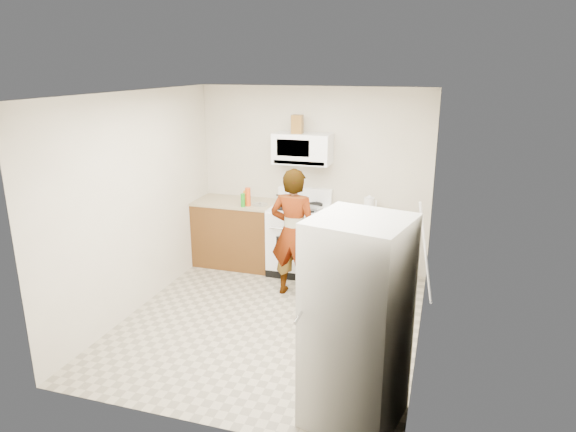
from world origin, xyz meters
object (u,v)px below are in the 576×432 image
at_px(gas_range, 299,238).
at_px(microwave, 303,148).
at_px(person, 294,233).
at_px(kettle, 369,204).
at_px(fridge, 357,323).
at_px(saucepan, 291,199).

xyz_separation_m(gas_range, microwave, (0.00, 0.13, 1.21)).
bearing_deg(person, kettle, -130.73).
bearing_deg(fridge, person, 131.75).
relative_size(person, kettle, 9.91).
bearing_deg(microwave, gas_range, -90.00).
distance_m(microwave, kettle, 1.14).
bearing_deg(microwave, fridge, -66.65).
relative_size(microwave, saucepan, 3.92).
bearing_deg(microwave, kettle, -0.22).
distance_m(person, saucepan, 0.90).
bearing_deg(gas_range, saucepan, 145.30).
xyz_separation_m(person, kettle, (0.78, 0.85, 0.21)).
bearing_deg(saucepan, microwave, 8.23).
xyz_separation_m(microwave, saucepan, (-0.15, -0.02, -0.69)).
relative_size(microwave, fridge, 0.45).
bearing_deg(gas_range, fridge, -65.71).
distance_m(microwave, person, 1.24).
bearing_deg(gas_range, kettle, 7.75).
distance_m(microwave, fridge, 3.32).
bearing_deg(gas_range, person, -79.72).
distance_m(microwave, saucepan, 0.71).
distance_m(person, fridge, 2.39).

